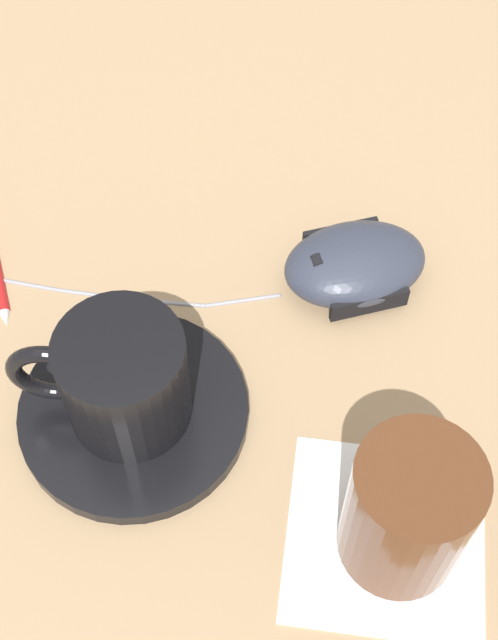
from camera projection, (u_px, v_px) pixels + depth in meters
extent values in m
plane|color=#9E7F5B|center=(215.00, 394.00, 0.58)|extent=(3.00, 3.00, 0.00)
cylinder|color=black|center=(134.00, 412.00, 0.57)|extent=(0.15, 0.15, 0.01)
cylinder|color=black|center=(125.00, 379.00, 0.53)|extent=(0.08, 0.08, 0.07)
torus|color=black|center=(51.00, 372.00, 0.53)|extent=(0.06, 0.02, 0.05)
ellipsoid|color=#2D3342|center=(355.00, 264.00, 0.62)|extent=(0.11, 0.08, 0.04)
cylinder|color=black|center=(318.00, 264.00, 0.60)|extent=(0.01, 0.01, 0.01)
cube|color=black|center=(369.00, 305.00, 0.60)|extent=(0.06, 0.01, 0.02)
cube|color=black|center=(340.00, 233.00, 0.64)|extent=(0.06, 0.01, 0.02)
cylinder|color=gray|center=(242.00, 300.00, 0.62)|extent=(0.05, 0.00, 0.00)
cylinder|color=gray|center=(168.00, 302.00, 0.62)|extent=(0.05, 0.02, 0.00)
cylinder|color=gray|center=(95.00, 294.00, 0.62)|extent=(0.05, 0.02, 0.00)
cylinder|color=gray|center=(24.00, 283.00, 0.63)|extent=(0.05, 0.02, 0.00)
sphere|color=gray|center=(279.00, 294.00, 0.62)|extent=(0.00, 0.00, 0.00)
sphere|color=gray|center=(205.00, 305.00, 0.62)|extent=(0.00, 0.00, 0.00)
sphere|color=gray|center=(131.00, 299.00, 0.62)|extent=(0.00, 0.00, 0.00)
sphere|color=gray|center=(59.00, 289.00, 0.63)|extent=(0.00, 0.00, 0.00)
cube|color=white|center=(385.00, 537.00, 0.53)|extent=(0.14, 0.14, 0.00)
cylinder|color=#4C2814|center=(408.00, 512.00, 0.48)|extent=(0.07, 0.07, 0.10)
cone|color=silver|center=(4.00, 316.00, 0.61)|extent=(0.01, 0.01, 0.01)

